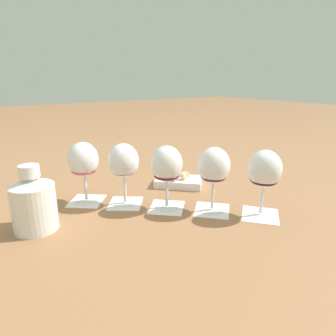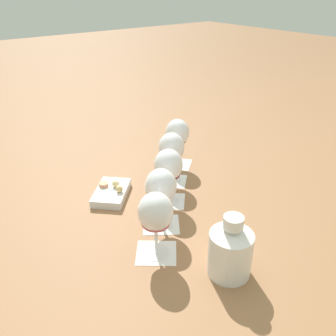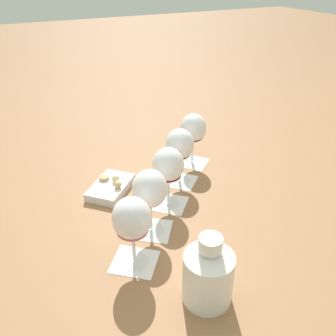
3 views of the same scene
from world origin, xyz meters
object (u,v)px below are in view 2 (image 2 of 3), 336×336
at_px(wine_glass_4, 177,134).
at_px(snack_dish, 112,192).
at_px(wine_glass_0, 156,214).
at_px(wine_glass_2, 169,167).
at_px(ceramic_vase, 230,249).
at_px(wine_glass_3, 171,149).
at_px(wine_glass_1, 161,189).

distance_m(wine_glass_4, snack_dish, 0.35).
relative_size(wine_glass_0, wine_glass_2, 1.00).
relative_size(wine_glass_0, ceramic_vase, 1.10).
relative_size(wine_glass_2, snack_dish, 1.00).
height_order(wine_glass_4, ceramic_vase, wine_glass_4).
height_order(wine_glass_0, wine_glass_3, same).
xyz_separation_m(wine_glass_3, snack_dish, (0.05, 0.23, -0.11)).
distance_m(wine_glass_2, ceramic_vase, 0.37).
bearing_deg(wine_glass_1, ceramic_vase, -176.11).
height_order(wine_glass_1, ceramic_vase, wine_glass_1).
xyz_separation_m(wine_glass_2, wine_glass_3, (0.10, -0.09, -0.00)).
distance_m(wine_glass_0, snack_dish, 0.35).
xyz_separation_m(wine_glass_0, snack_dish, (0.33, -0.05, -0.11)).
bearing_deg(wine_glass_3, snack_dish, 78.77).
height_order(wine_glass_4, snack_dish, wine_glass_4).
xyz_separation_m(wine_glass_0, wine_glass_3, (0.28, -0.28, -0.00)).
bearing_deg(wine_glass_0, wine_glass_3, -44.24).
bearing_deg(wine_glass_4, snack_dish, 98.13).
distance_m(wine_glass_2, wine_glass_4, 0.27).
relative_size(wine_glass_3, snack_dish, 1.00).
bearing_deg(wine_glass_4, wine_glass_0, 134.80).
relative_size(wine_glass_3, wine_glass_4, 1.00).
relative_size(wine_glass_0, wine_glass_3, 1.00).
relative_size(wine_glass_1, wine_glass_4, 1.00).
bearing_deg(wine_glass_4, wine_glass_3, 132.02).
xyz_separation_m(wine_glass_0, wine_glass_1, (0.09, -0.09, -0.00)).
height_order(wine_glass_0, wine_glass_1, same).
relative_size(wine_glass_1, wine_glass_2, 1.00).
bearing_deg(ceramic_vase, wine_glass_1, 3.89).
height_order(wine_glass_2, snack_dish, wine_glass_2).
bearing_deg(wine_glass_2, wine_glass_0, 134.28).
distance_m(wine_glass_0, wine_glass_1, 0.13).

